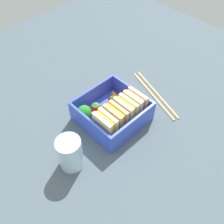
% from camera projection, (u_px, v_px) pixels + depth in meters
% --- Properties ---
extents(ground_plane, '(1.20, 1.20, 0.02)m').
position_uv_depth(ground_plane, '(112.00, 121.00, 0.65)').
color(ground_plane, '#45525C').
extents(bento_tray, '(0.15, 0.15, 0.01)m').
position_uv_depth(bento_tray, '(112.00, 117.00, 0.64)').
color(bento_tray, blue).
rests_on(bento_tray, ground_plane).
extents(bento_rim, '(0.15, 0.15, 0.05)m').
position_uv_depth(bento_rim, '(112.00, 110.00, 0.62)').
color(bento_rim, blue).
rests_on(bento_rim, bento_tray).
extents(sandwich_left, '(0.03, 0.06, 0.06)m').
position_uv_depth(sandwich_left, '(135.00, 103.00, 0.62)').
color(sandwich_left, beige).
rests_on(sandwich_left, bento_tray).
extents(sandwich_center_left, '(0.03, 0.06, 0.06)m').
position_uv_depth(sandwich_center_left, '(125.00, 110.00, 0.61)').
color(sandwich_center_left, beige).
rests_on(sandwich_center_left, bento_tray).
extents(sandwich_center, '(0.03, 0.06, 0.06)m').
position_uv_depth(sandwich_center, '(116.00, 118.00, 0.59)').
color(sandwich_center, tan).
rests_on(sandwich_center, bento_tray).
extents(sandwich_center_right, '(0.03, 0.06, 0.06)m').
position_uv_depth(sandwich_center_right, '(105.00, 126.00, 0.57)').
color(sandwich_center_right, beige).
rests_on(sandwich_center_right, bento_tray).
extents(carrot_stick_far_left, '(0.02, 0.05, 0.01)m').
position_uv_depth(carrot_stick_far_left, '(118.00, 98.00, 0.67)').
color(carrot_stick_far_left, orange).
rests_on(carrot_stick_far_left, bento_tray).
extents(strawberry_left, '(0.02, 0.02, 0.03)m').
position_uv_depth(strawberry_left, '(113.00, 100.00, 0.65)').
color(strawberry_left, red).
rests_on(strawberry_left, bento_tray).
extents(carrot_stick_left, '(0.04, 0.01, 0.01)m').
position_uv_depth(carrot_stick_left, '(103.00, 109.00, 0.64)').
color(carrot_stick_left, orange).
rests_on(carrot_stick_left, bento_tray).
extents(strawberry_far_left, '(0.03, 0.03, 0.04)m').
position_uv_depth(strawberry_far_left, '(96.00, 109.00, 0.63)').
color(strawberry_far_left, red).
rests_on(strawberry_far_left, bento_tray).
extents(broccoli_floret, '(0.04, 0.04, 0.05)m').
position_uv_depth(broccoli_floret, '(84.00, 113.00, 0.61)').
color(broccoli_floret, '#84BC67').
rests_on(broccoli_floret, bento_tray).
extents(chopstick_pair, '(0.08, 0.20, 0.01)m').
position_uv_depth(chopstick_pair, '(155.00, 94.00, 0.70)').
color(chopstick_pair, tan).
rests_on(chopstick_pair, ground_plane).
extents(drinking_glass, '(0.05, 0.05, 0.08)m').
position_uv_depth(drinking_glass, '(70.00, 153.00, 0.53)').
color(drinking_glass, silver).
rests_on(drinking_glass, ground_plane).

